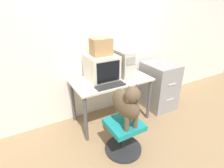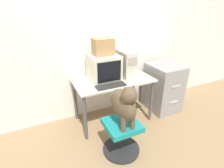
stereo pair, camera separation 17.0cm
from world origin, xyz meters
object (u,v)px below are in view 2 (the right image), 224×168
pc_tower (125,63)px  dog (124,104)px  filing_cabinet (163,87)px  keyboard (111,86)px  office_chair (122,136)px  cardboard_box (103,47)px  crt_monitor (104,67)px

pc_tower → dog: size_ratio=0.79×
filing_cabinet → pc_tower: bearing=170.0°
dog → keyboard: bearing=83.1°
office_chair → pc_tower: bearing=59.7°
keyboard → filing_cabinet: filing_cabinet is taller
office_chair → cardboard_box: bearing=84.0°
crt_monitor → keyboard: (-0.02, -0.31, -0.18)m
keyboard → dog: (-0.06, -0.51, -0.00)m
keyboard → cardboard_box: size_ratio=1.48×
dog → cardboard_box: bearing=84.3°
pc_tower → dog: 0.96m
cardboard_box → pc_tower: bearing=-0.8°
crt_monitor → filing_cabinet: bearing=-6.7°
crt_monitor → dog: size_ratio=0.76×
cardboard_box → keyboard: bearing=-93.8°
crt_monitor → filing_cabinet: (1.12, -0.13, -0.52)m
crt_monitor → pc_tower: pc_tower is taller
office_chair → crt_monitor: bearing=84.0°
dog → filing_cabinet: dog is taller
keyboard → filing_cabinet: 1.20m
office_chair → cardboard_box: size_ratio=1.67×
crt_monitor → dog: 0.85m
cardboard_box → crt_monitor: bearing=-90.0°
pc_tower → dog: bearing=-119.1°
office_chair → cardboard_box: cardboard_box is taller
pc_tower → cardboard_box: bearing=179.2°
office_chair → cardboard_box: 1.29m
dog → cardboard_box: cardboard_box is taller
cardboard_box → filing_cabinet: bearing=-6.9°
pc_tower → filing_cabinet: pc_tower is taller
crt_monitor → pc_tower: size_ratio=0.96×
office_chair → filing_cabinet: 1.38m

